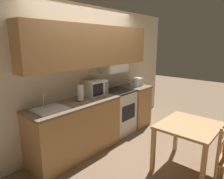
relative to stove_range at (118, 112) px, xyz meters
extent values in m
plane|color=#7F664C|center=(-0.54, 0.28, -0.46)|extent=(16.00, 16.00, 0.00)
cube|color=silver|center=(-0.54, 0.31, 0.81)|extent=(5.21, 0.05, 2.55)
cube|color=tan|center=(-0.54, 0.12, 1.36)|extent=(2.81, 0.32, 0.73)
cube|color=white|center=(0.00, 0.12, 0.91)|extent=(0.58, 0.34, 0.16)
cube|color=tan|center=(-1.13, -0.01, -0.02)|extent=(1.63, 0.59, 0.89)
cube|color=#75604C|center=(-1.13, -0.01, 0.44)|extent=(1.65, 0.61, 0.04)
cube|color=tan|center=(0.59, -0.01, -0.02)|extent=(0.54, 0.59, 0.89)
cube|color=#75604C|center=(0.59, -0.01, 0.44)|extent=(0.56, 0.61, 0.04)
cube|color=white|center=(0.00, 0.00, -0.02)|extent=(0.61, 0.56, 0.89)
cube|color=black|center=(0.00, 0.00, 0.45)|extent=(0.61, 0.56, 0.03)
cube|color=black|center=(0.00, -0.28, 0.05)|extent=(0.43, 0.01, 0.31)
cylinder|color=black|center=(-0.14, -0.11, 0.46)|extent=(0.09, 0.09, 0.01)
cylinder|color=black|center=(0.14, -0.11, 0.46)|extent=(0.09, 0.09, 0.01)
cylinder|color=black|center=(-0.14, 0.11, 0.46)|extent=(0.09, 0.09, 0.01)
cylinder|color=black|center=(0.14, 0.11, 0.46)|extent=(0.09, 0.09, 0.01)
cube|color=white|center=(-0.56, 0.11, 0.60)|extent=(0.41, 0.32, 0.28)
cube|color=black|center=(-0.63, -0.05, 0.60)|extent=(0.25, 0.01, 0.22)
cube|color=gray|center=(-0.41, -0.05, 0.60)|extent=(0.07, 0.01, 0.22)
cube|color=white|center=(0.64, -0.03, 0.55)|extent=(0.27, 0.18, 0.18)
cube|color=black|center=(0.50, -0.03, 0.57)|extent=(0.01, 0.02, 0.02)
cube|color=black|center=(0.54, -0.03, 0.63)|extent=(0.04, 0.13, 0.01)
cube|color=black|center=(0.61, -0.03, 0.63)|extent=(0.04, 0.13, 0.01)
cube|color=black|center=(0.67, -0.03, 0.63)|extent=(0.04, 0.13, 0.01)
cube|color=black|center=(0.73, -0.03, 0.63)|extent=(0.04, 0.13, 0.01)
cube|color=#B7BABF|center=(-1.61, -0.01, 0.47)|extent=(0.46, 0.39, 0.02)
cube|color=#4C4F54|center=(-1.61, -0.03, 0.48)|extent=(0.39, 0.29, 0.01)
cylinder|color=#B7BABF|center=(-1.61, 0.13, 0.59)|extent=(0.02, 0.02, 0.22)
cylinder|color=#B7BABF|center=(-1.61, 0.07, 0.70)|extent=(0.02, 0.12, 0.02)
cylinder|color=black|center=(-1.00, 0.00, 0.46)|extent=(0.12, 0.12, 0.01)
cylinder|color=white|center=(-1.00, 0.00, 0.60)|extent=(0.11, 0.11, 0.26)
cube|color=tan|center=(-0.31, -1.60, 0.24)|extent=(0.88, 0.78, 0.04)
cube|color=tan|center=(-0.71, -1.96, -0.12)|extent=(0.06, 0.06, 0.69)
cube|color=tan|center=(0.09, -1.96, -0.12)|extent=(0.06, 0.06, 0.69)
cube|color=tan|center=(-0.71, -1.25, -0.12)|extent=(0.06, 0.06, 0.69)
cube|color=tan|center=(0.09, -1.25, -0.12)|extent=(0.06, 0.06, 0.69)
cylinder|color=tan|center=(-0.63, -2.08, 0.22)|extent=(0.04, 0.04, 0.46)
cube|color=tan|center=(-0.46, -2.08, 0.36)|extent=(0.34, 0.02, 0.06)
cube|color=tan|center=(-0.46, -2.08, 0.20)|extent=(0.34, 0.02, 0.06)
cylinder|color=tan|center=(-0.29, -2.08, -0.25)|extent=(0.04, 0.04, 0.42)
cylinder|color=tan|center=(-0.21, -2.09, -0.25)|extent=(0.04, 0.04, 0.42)
camera|label=1|loc=(-3.10, -2.54, 1.43)|focal=32.00mm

